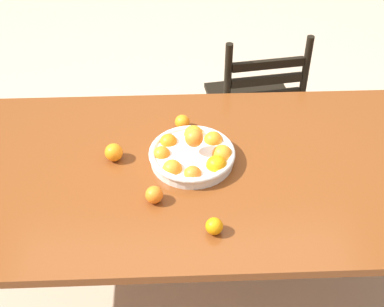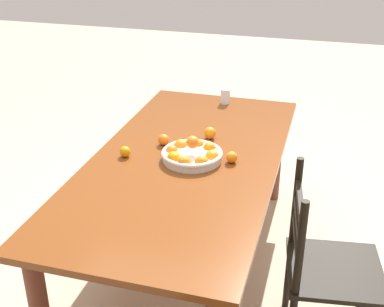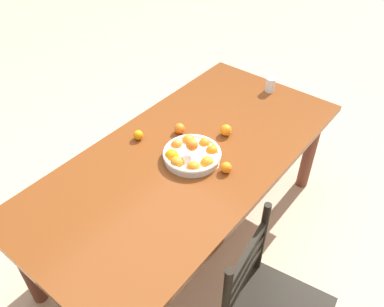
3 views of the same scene
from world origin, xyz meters
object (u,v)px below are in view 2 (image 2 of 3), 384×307
Objects in this scene: chair_near_window at (325,267)px; drinking_glass at (225,96)px; fruit_bowl at (192,155)px; dining_table at (186,174)px; orange_loose_2 at (232,157)px; orange_loose_0 at (125,152)px; orange_loose_1 at (164,140)px; orange_loose_3 at (210,133)px.

chair_near_window reaches higher than drinking_glass.
chair_near_window reaches higher than fruit_bowl.
orange_loose_2 reaches higher than dining_table.
fruit_bowl is 0.93m from drinking_glass.
fruit_bowl reaches higher than drinking_glass.
orange_loose_0 is 0.94× the size of orange_loose_1.
drinking_glass is (-0.93, -0.02, 0.02)m from fruit_bowl.
orange_loose_0 is at bearing -47.12° from orange_loose_3.
orange_loose_0 is 1.04m from drinking_glass.
orange_loose_3 is (-0.37, 0.39, 0.01)m from orange_loose_0.
dining_table is at bearing -110.99° from fruit_bowl.
drinking_glass is (-0.78, 0.20, 0.02)m from orange_loose_1.
orange_loose_2 is 0.92m from drinking_glass.
fruit_bowl is at bearing 98.57° from orange_loose_0.
orange_loose_1 is at bearing -55.90° from orange_loose_3.
chair_near_window is 15.23× the size of orange_loose_0.
orange_loose_1 is at bearing -127.66° from dining_table.
drinking_glass is at bearing -178.87° from fruit_bowl.
dining_table is 0.33m from orange_loose_3.
chair_near_window is at bearing 53.82° from orange_loose_2.
fruit_bowl reaches higher than dining_table.
orange_loose_3 reaches higher than dining_table.
dining_table is 6.18× the size of fruit_bowl.
fruit_bowl is at bearing 1.13° from drinking_glass.
fruit_bowl is 0.31m from orange_loose_3.
orange_loose_3 is at bearing 167.72° from dining_table.
orange_loose_0 is (0.07, -0.33, 0.13)m from dining_table.
orange_loose_2 is at bearing 98.98° from orange_loose_0.
dining_table is 33.35× the size of orange_loose_2.
orange_loose_2 is (0.11, 0.43, -0.00)m from orange_loose_1.
orange_loose_0 is (-0.31, -1.13, 0.32)m from chair_near_window.
orange_loose_2 is (-0.04, 0.22, -0.00)m from fruit_bowl.
orange_loose_0 is (0.06, -0.37, -0.00)m from fruit_bowl.
chair_near_window is at bearing 74.78° from orange_loose_0.
orange_loose_0 is 0.54m from orange_loose_3.
orange_loose_0 is 0.59m from orange_loose_2.
dining_table is 0.29m from orange_loose_2.
chair_near_window reaches higher than orange_loose_3.
chair_near_window is 0.91m from fruit_bowl.
fruit_bowl is 0.22m from orange_loose_2.
chair_near_window is 1.05m from orange_loose_3.
orange_loose_1 is 0.29m from orange_loose_3.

